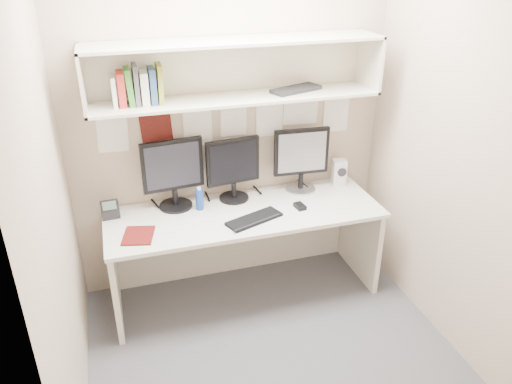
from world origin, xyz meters
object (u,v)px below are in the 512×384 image
object	(u,v)px
keyboard	(254,219)
monitor_left	(173,172)
monitor_center	(233,167)
monitor_right	(301,158)
desk_phone	(110,210)
maroon_notebook	(138,236)
speaker	(339,172)
desk	(245,253)

from	to	relation	value
keyboard	monitor_left	bearing A→B (deg)	122.38
monitor_center	keyboard	size ratio (longest dim) A/B	1.17
monitor_center	keyboard	world-z (taller)	monitor_center
monitor_right	keyboard	world-z (taller)	monitor_right
monitor_center	keyboard	xyz separation A→B (m)	(0.05, -0.38, -0.25)
desk_phone	monitor_right	bearing A→B (deg)	-2.70
monitor_left	monitor_right	bearing A→B (deg)	-6.01
monitor_center	desk_phone	world-z (taller)	monitor_center
keyboard	maroon_notebook	bearing A→B (deg)	158.31
monitor_center	speaker	size ratio (longest dim) A/B	2.32
desk	monitor_center	xyz separation A→B (m)	(-0.02, 0.22, 0.62)
monitor_right	speaker	distance (m)	0.37
desk	monitor_right	size ratio (longest dim) A/B	3.97
monitor_right	keyboard	size ratio (longest dim) A/B	1.22
monitor_center	maroon_notebook	bearing A→B (deg)	-161.61
keyboard	speaker	bearing A→B (deg)	4.30
monitor_center	speaker	bearing A→B (deg)	-6.83
speaker	maroon_notebook	world-z (taller)	speaker
monitor_right	maroon_notebook	xyz separation A→B (m)	(-1.29, -0.36, -0.27)
desk	speaker	world-z (taller)	speaker
monitor_left	speaker	size ratio (longest dim) A/B	2.51
desk	speaker	bearing A→B (deg)	14.75
speaker	monitor_right	bearing A→B (deg)	-167.92
monitor_left	desk_phone	distance (m)	0.52
monitor_center	desk_phone	distance (m)	0.94
keyboard	desk_phone	world-z (taller)	desk_phone
speaker	desk	bearing A→B (deg)	-154.21
desk	speaker	size ratio (longest dim) A/B	9.66
desk	monitor_left	world-z (taller)	monitor_left
monitor_right	keyboard	bearing A→B (deg)	-139.28
desk	keyboard	xyz separation A→B (m)	(0.03, -0.16, 0.37)
speaker	maroon_notebook	size ratio (longest dim) A/B	0.87
maroon_notebook	desk_phone	xyz separation A→B (m)	(-0.16, 0.33, 0.05)
desk	monitor_right	distance (m)	0.85
monitor_left	desk	bearing A→B (deg)	-31.12
desk	maroon_notebook	distance (m)	0.87
monitor_left	keyboard	distance (m)	0.68
speaker	maroon_notebook	bearing A→B (deg)	-156.31
desk	keyboard	distance (m)	0.41
desk	monitor_left	xyz separation A→B (m)	(-0.47, 0.22, 0.64)
maroon_notebook	speaker	bearing A→B (deg)	26.40
desk	monitor_center	distance (m)	0.66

